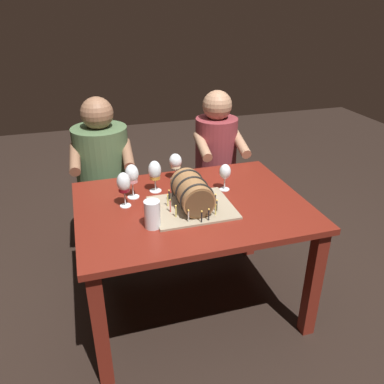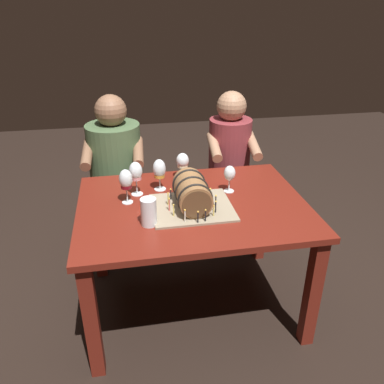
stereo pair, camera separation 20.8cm
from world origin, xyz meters
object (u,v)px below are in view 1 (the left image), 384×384
at_px(wine_glass_empty, 225,172).
at_px(person_seated_left, 105,183).
at_px(wine_glass_red, 124,184).
at_px(person_seated_right, 215,174).
at_px(wine_glass_rose, 132,175).
at_px(wine_glass_white, 176,162).
at_px(wine_glass_amber, 155,172).
at_px(beer_pint, 152,216).
at_px(dining_table, 192,220).
at_px(barrel_cake, 192,195).

xyz_separation_m(wine_glass_empty, person_seated_left, (-0.66, 0.65, -0.27)).
height_order(wine_glass_red, person_seated_right, person_seated_right).
relative_size(wine_glass_empty, person_seated_right, 0.14).
xyz_separation_m(wine_glass_rose, wine_glass_empty, (0.54, -0.06, -0.03)).
xyz_separation_m(wine_glass_white, person_seated_right, (0.42, 0.41, -0.31)).
bearing_deg(person_seated_right, wine_glass_amber, -136.64).
bearing_deg(wine_glass_empty, beer_pint, -149.44).
height_order(wine_glass_white, person_seated_left, person_seated_left).
distance_m(wine_glass_red, wine_glass_rose, 0.11).
xyz_separation_m(wine_glass_rose, person_seated_right, (0.72, 0.59, -0.33)).
relative_size(wine_glass_amber, person_seated_left, 0.16).
relative_size(wine_glass_amber, person_seated_right, 0.16).
bearing_deg(beer_pint, wine_glass_amber, 76.15).
bearing_deg(wine_glass_amber, person_seated_right, 43.36).
bearing_deg(wine_glass_rose, wine_glass_white, 30.58).
xyz_separation_m(wine_glass_white, beer_pint, (-0.26, -0.53, -0.05)).
bearing_deg(person_seated_left, dining_table, -61.05).
bearing_deg(wine_glass_red, wine_glass_amber, 34.20).
height_order(dining_table, beer_pint, beer_pint).
relative_size(dining_table, wine_glass_red, 6.34).
height_order(dining_table, barrel_cake, barrel_cake).
xyz_separation_m(wine_glass_red, wine_glass_rose, (0.06, 0.09, 0.00)).
relative_size(barrel_cake, wine_glass_white, 2.60).
distance_m(wine_glass_amber, wine_glass_rose, 0.15).
xyz_separation_m(dining_table, wine_glass_white, (0.00, 0.35, 0.22)).
distance_m(wine_glass_red, wine_glass_white, 0.45).
xyz_separation_m(dining_table, person_seated_left, (-0.42, 0.76, -0.05)).
height_order(wine_glass_amber, wine_glass_empty, wine_glass_amber).
height_order(wine_glass_amber, wine_glass_rose, wine_glass_rose).
bearing_deg(barrel_cake, wine_glass_white, 87.76).
relative_size(barrel_cake, wine_glass_red, 2.18).
height_order(wine_glass_red, wine_glass_rose, wine_glass_rose).
bearing_deg(wine_glass_red, wine_glass_empty, 3.33).
height_order(barrel_cake, wine_glass_empty, barrel_cake).
bearing_deg(barrel_cake, dining_table, 75.63).
bearing_deg(beer_pint, wine_glass_white, 63.96).
distance_m(dining_table, person_seated_right, 0.88).
xyz_separation_m(person_seated_left, person_seated_right, (0.84, -0.00, -0.04)).
relative_size(dining_table, wine_glass_empty, 7.80).
distance_m(wine_glass_red, person_seated_left, 0.75).
bearing_deg(wine_glass_red, person_seated_right, 41.26).
relative_size(barrel_cake, wine_glass_rose, 2.16).
relative_size(dining_table, barrel_cake, 2.91).
bearing_deg(person_seated_right, barrel_cake, -118.10).
bearing_deg(barrel_cake, wine_glass_empty, 33.43).
bearing_deg(wine_glass_amber, dining_table, -53.24).
bearing_deg(barrel_cake, wine_glass_rose, 141.60).
height_order(barrel_cake, beer_pint, barrel_cake).
xyz_separation_m(wine_glass_amber, person_seated_left, (-0.26, 0.55, -0.28)).
height_order(wine_glass_red, beer_pint, wine_glass_red).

